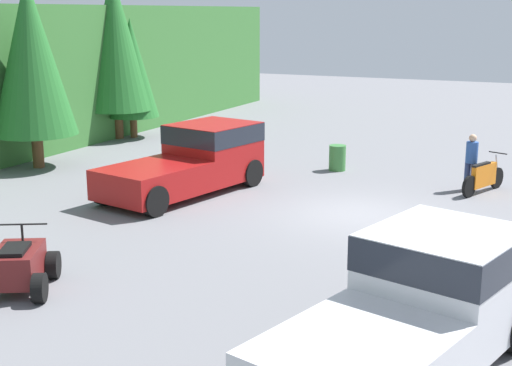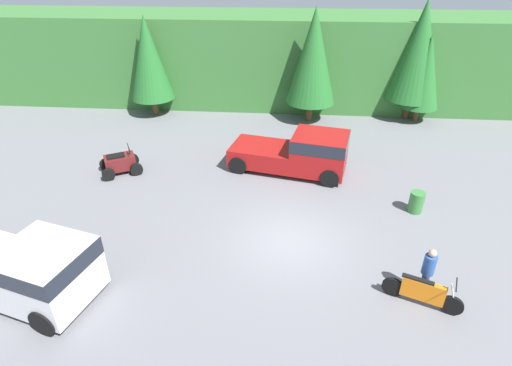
% 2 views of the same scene
% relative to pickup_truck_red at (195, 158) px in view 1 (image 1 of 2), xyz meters
% --- Properties ---
extents(ground_plane, '(80.00, 80.00, 0.00)m').
position_rel_pickup_truck_red_xyz_m(ground_plane, '(-0.44, -5.32, -1.04)').
color(ground_plane, slate).
extents(tree_mid_left, '(2.90, 2.90, 6.59)m').
position_rel_pickup_truck_red_xyz_m(tree_mid_left, '(0.64, 6.72, 2.84)').
color(tree_mid_left, brown).
rests_on(tree_mid_left, ground_plane).
extents(tree_mid_right, '(3.07, 3.07, 6.98)m').
position_rel_pickup_truck_red_xyz_m(tree_mid_right, '(6.75, 7.65, 3.06)').
color(tree_mid_right, brown).
rests_on(tree_mid_right, ground_plane).
extents(tree_right, '(2.25, 2.25, 5.11)m').
position_rel_pickup_truck_red_xyz_m(tree_right, '(7.20, 7.17, 1.96)').
color(tree_right, brown).
rests_on(tree_right, ground_plane).
extents(pickup_truck_red, '(5.74, 3.30, 1.98)m').
position_rel_pickup_truck_red_xyz_m(pickup_truck_red, '(0.00, 0.00, 0.00)').
color(pickup_truck_red, maroon).
rests_on(pickup_truck_red, ground_plane).
extents(pickup_truck_second, '(5.61, 3.48, 1.98)m').
position_rel_pickup_truck_red_xyz_m(pickup_truck_second, '(-8.22, -8.59, -0.00)').
color(pickup_truck_second, silver).
rests_on(pickup_truck_second, ground_plane).
extents(dirt_bike, '(2.18, 1.04, 1.15)m').
position_rel_pickup_truck_red_xyz_m(dirt_bike, '(3.48, -8.04, -0.56)').
color(dirt_bike, black).
rests_on(dirt_bike, ground_plane).
extents(quad_atv, '(2.24, 2.03, 1.23)m').
position_rel_pickup_truck_red_xyz_m(quad_atv, '(-8.46, -0.80, -0.56)').
color(quad_atv, black).
rests_on(quad_atv, ground_plane).
extents(rider_person, '(0.43, 0.43, 1.74)m').
position_rel_pickup_truck_red_xyz_m(rider_person, '(3.65, -7.62, -0.09)').
color(rider_person, navy).
rests_on(rider_person, ground_plane).
extents(steel_barrel, '(0.58, 0.58, 0.88)m').
position_rel_pickup_truck_red_xyz_m(steel_barrel, '(4.61, -3.01, -0.60)').
color(steel_barrel, '#387A38').
rests_on(steel_barrel, ground_plane).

